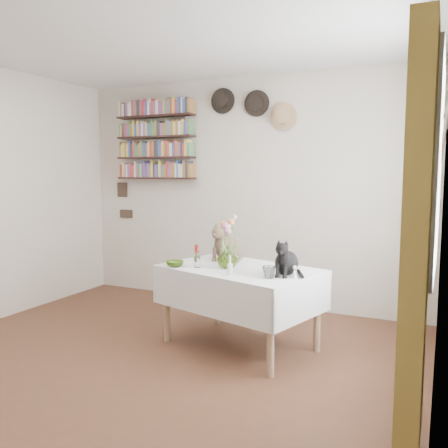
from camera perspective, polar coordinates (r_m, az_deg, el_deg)
The scene contains 16 objects.
room at distance 3.31m, azimuth -12.67°, elevation 2.27°, with size 4.08×4.58×2.58m.
window at distance 3.41m, azimuth 24.23°, elevation 4.45°, with size 0.12×1.52×1.32m.
curtain at distance 2.51m, azimuth 22.14°, elevation -1.56°, with size 0.12×0.38×2.10m, color olive.
dining_table at distance 4.00m, azimuth 1.92°, elevation -7.62°, with size 1.44×1.13×0.68m.
tabby_cat at distance 4.30m, azimuth 0.37°, elevation -2.01°, with size 0.23×0.30×0.35m, color brown, non-canonical shape.
black_cat at distance 3.70m, azimuth 7.54°, elevation -3.87°, with size 0.19×0.25×0.29m, color black, non-canonical shape.
flower_vase at distance 3.93m, azimuth 0.41°, elevation -4.03°, with size 0.17×0.17×0.18m, color #8CB83D.
green_bowl at distance 4.03m, azimuth -5.94°, elevation -4.79°, with size 0.15×0.15×0.05m, color #8CB83D.
drinking_glass at distance 3.59m, azimuth 5.42°, elevation -5.78°, with size 0.10×0.10×0.09m, color white.
candlestick at distance 3.69m, azimuth 0.73°, elevation -5.34°, with size 0.04×0.04×0.16m.
berry_jar at distance 3.97m, azimuth -3.26°, elevation -3.83°, with size 0.06×0.06×0.22m.
porcelain_figurine at distance 3.62m, azimuth 8.49°, elevation -5.80°, with size 0.05×0.05×0.10m.
flower_bouquet at distance 3.91m, azimuth 0.52°, elevation -0.37°, with size 0.17×0.12×0.39m.
bookshelf_unit at distance 5.71m, azimuth -8.23°, elevation 9.93°, with size 1.00×0.16×0.91m.
wall_hats at distance 5.20m, azimuth 3.50°, elevation 13.93°, with size 0.98×0.09×0.48m.
wall_art_plaques at distance 6.07m, azimuth -11.95°, elevation 2.86°, with size 0.21×0.02×0.44m.
Camera 1 is at (2.02, -2.61, 1.47)m, focal length 38.00 mm.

